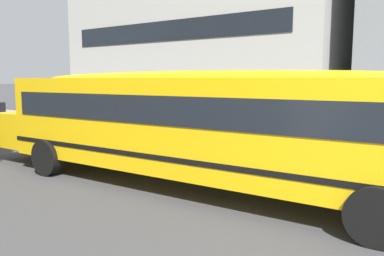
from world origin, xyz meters
name	(u,v)px	position (x,y,z in m)	size (l,w,h in m)	color
ground_plane	(135,162)	(0.00, 0.00, 0.00)	(400.00, 400.00, 0.00)	#424244
sidewalk_far	(245,134)	(0.00, 7.23, 0.01)	(120.00, 3.00, 0.01)	gray
lane_centreline	(135,162)	(0.00, 0.00, 0.00)	(110.00, 0.16, 0.01)	silver
school_bus	(189,119)	(2.80, -1.22, 1.58)	(11.92, 2.83, 2.65)	yellow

